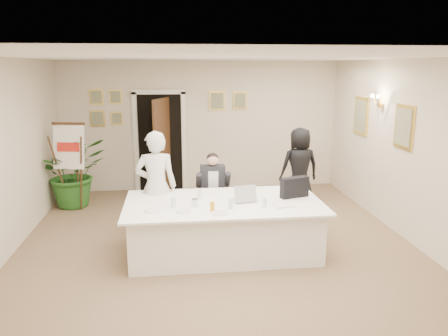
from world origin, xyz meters
TOP-DOWN VIEW (x-y plane):
  - floor at (0.00, 0.00)m, footprint 7.00×7.00m
  - ceiling at (0.00, 0.00)m, footprint 6.00×7.00m
  - wall_back at (0.00, 3.50)m, footprint 6.00×0.10m
  - wall_front at (0.00, -3.50)m, footprint 6.00×0.10m
  - wall_right at (3.00, 0.00)m, footprint 0.10×7.00m
  - doorway at (-0.88, 3.32)m, footprint 1.14×0.86m
  - pictures_back_wall at (-0.80, 3.47)m, footprint 3.40×0.06m
  - pictures_right_wall at (2.97, 1.20)m, footprint 0.06×2.20m
  - wall_sconce at (2.90, 1.20)m, footprint 0.20×0.30m
  - conference_table at (0.08, -0.04)m, footprint 2.83×1.50m
  - seated_man at (0.02, 1.02)m, footprint 0.68×0.71m
  - flip_chart at (-2.50, 2.18)m, footprint 0.59×0.42m
  - standing_man at (-0.90, 0.54)m, footprint 0.65×0.43m
  - standing_woman at (1.80, 2.00)m, footprint 0.79×0.54m
  - potted_palm at (-2.56, 2.50)m, footprint 1.58×1.52m
  - laptop at (0.38, -0.02)m, footprint 0.39×0.41m
  - laptop_bag at (1.15, 0.06)m, footprint 0.45×0.24m
  - paper_stack at (0.89, -0.35)m, footprint 0.30×0.24m
  - plate_left at (-0.92, -0.34)m, footprint 0.28×0.28m
  - plate_mid at (-0.51, -0.44)m, footprint 0.24×0.24m
  - plate_near at (-0.04, -0.55)m, footprint 0.28×0.28m
  - glass_a at (-0.64, -0.21)m, footprint 0.08×0.08m
  - glass_b at (0.13, -0.37)m, footprint 0.07×0.07m
  - glass_c at (0.61, -0.38)m, footprint 0.06×0.06m
  - glass_d at (-0.25, 0.17)m, footprint 0.08×0.08m
  - oj_glass at (-0.12, -0.44)m, footprint 0.08×0.08m
  - steel_jug at (-0.35, -0.22)m, footprint 0.12×0.12m

SIDE VIEW (x-z plane):
  - floor at x=0.00m, z-range 0.00..0.00m
  - conference_table at x=0.08m, z-range 0.01..0.78m
  - seated_man at x=0.02m, z-range 0.00..1.29m
  - potted_palm at x=-2.56m, z-range 0.00..1.34m
  - flip_chart at x=-2.50m, z-range -0.06..1.59m
  - standing_woman at x=1.80m, z-range 0.00..1.54m
  - plate_left at x=-0.92m, z-range 0.78..0.79m
  - plate_mid at x=-0.51m, z-range 0.78..0.79m
  - plate_near at x=-0.04m, z-range 0.78..0.79m
  - paper_stack at x=0.89m, z-range 0.78..0.80m
  - steel_jug at x=-0.35m, z-range 0.78..0.89m
  - oj_glass at x=-0.12m, z-range 0.78..0.91m
  - glass_a at x=-0.64m, z-range 0.77..0.92m
  - glass_b at x=0.13m, z-range 0.77..0.92m
  - glass_c at x=0.61m, z-range 0.77..0.92m
  - glass_d at x=-0.25m, z-range 0.77..0.92m
  - standing_man at x=-0.90m, z-range 0.00..1.74m
  - laptop at x=0.38m, z-range 0.77..1.05m
  - laptop_bag at x=1.15m, z-range 0.77..1.08m
  - doorway at x=-0.88m, z-range -0.06..2.14m
  - wall_back at x=0.00m, z-range 0.00..2.80m
  - wall_front at x=0.00m, z-range 0.00..2.80m
  - wall_right at x=3.00m, z-range 0.00..2.80m
  - pictures_right_wall at x=2.97m, z-range 1.35..2.15m
  - pictures_back_wall at x=-0.80m, z-range 1.45..2.25m
  - wall_sconce at x=2.90m, z-range 1.98..2.22m
  - ceiling at x=0.00m, z-range 2.79..2.81m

